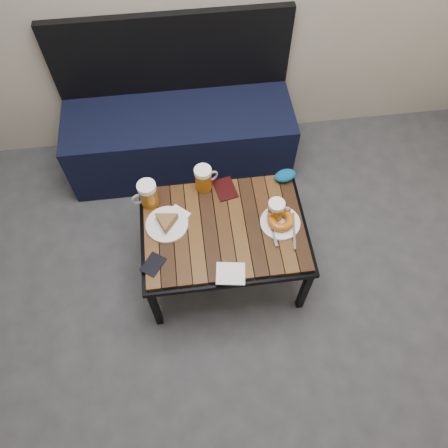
{
  "coord_description": "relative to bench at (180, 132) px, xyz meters",
  "views": [
    {
      "loc": [
        -0.2,
        -0.21,
        2.34
      ],
      "look_at": [
        -0.06,
        0.91,
        0.5
      ],
      "focal_mm": 35.0,
      "sensor_mm": 36.0,
      "label": 1
    }
  ],
  "objects": [
    {
      "name": "plate_pie",
      "position": [
        -0.1,
        -0.81,
        0.22
      ],
      "size": [
        0.21,
        0.21,
        0.06
      ],
      "color": "white",
      "rests_on": "cafe_table"
    },
    {
      "name": "napkin_right",
      "position": [
        0.18,
        -1.12,
        0.2
      ],
      "size": [
        0.15,
        0.13,
        0.01
      ],
      "rotation": [
        0.0,
        0.0,
        -0.15
      ],
      "color": "white",
      "rests_on": "cafe_table"
    },
    {
      "name": "plate_bagel",
      "position": [
        0.46,
        -0.87,
        0.22
      ],
      "size": [
        0.2,
        0.26,
        0.06
      ],
      "color": "white",
      "rests_on": "cafe_table"
    },
    {
      "name": "room_shell",
      "position": [
        0.23,
        -1.26,
        1.48
      ],
      "size": [
        4.0,
        4.0,
        4.0
      ],
      "color": "gray",
      "rests_on": "ground"
    },
    {
      "name": "napkin_left",
      "position": [
        -0.05,
        -0.77,
        0.2
      ],
      "size": [
        0.14,
        0.14,
        0.01
      ],
      "rotation": [
        0.0,
        0.0,
        0.85
      ],
      "color": "white",
      "rests_on": "cafe_table"
    },
    {
      "name": "passport_burgundy",
      "position": [
        0.21,
        -0.63,
        0.2
      ],
      "size": [
        0.13,
        0.16,
        0.01
      ],
      "primitive_type": "cube",
      "rotation": [
        0.0,
        0.0,
        0.2
      ],
      "color": "black",
      "rests_on": "cafe_table"
    },
    {
      "name": "cafe_table",
      "position": [
        0.18,
        -0.86,
        0.16
      ],
      "size": [
        0.84,
        0.62,
        0.47
      ],
      "color": "black",
      "rests_on": "ground"
    },
    {
      "name": "beer_mug_left",
      "position": [
        -0.19,
        -0.66,
        0.28
      ],
      "size": [
        0.15,
        0.11,
        0.15
      ],
      "rotation": [
        0.0,
        0.0,
        3.4
      ],
      "color": "#9D520C",
      "rests_on": "cafe_table"
    },
    {
      "name": "ground",
      "position": [
        0.23,
        -1.76,
        -0.27
      ],
      "size": [
        4.0,
        4.0,
        0.0
      ],
      "primitive_type": "plane",
      "color": "#2D2D30",
      "rests_on": "ground"
    },
    {
      "name": "bench",
      "position": [
        0.0,
        0.0,
        0.0
      ],
      "size": [
        1.4,
        0.5,
        0.95
      ],
      "color": "black",
      "rests_on": "ground"
    },
    {
      "name": "beer_mug_centre",
      "position": [
        0.1,
        -0.6,
        0.27
      ],
      "size": [
        0.14,
        0.11,
        0.14
      ],
      "rotation": [
        0.0,
        0.0,
        0.4
      ],
      "color": "#9D520C",
      "rests_on": "cafe_table"
    },
    {
      "name": "knit_pouch",
      "position": [
        0.54,
        -0.6,
        0.23
      ],
      "size": [
        0.13,
        0.1,
        0.05
      ],
      "primitive_type": "ellipsoid",
      "rotation": [
        0.0,
        0.0,
        0.24
      ],
      "color": "navy",
      "rests_on": "cafe_table"
    },
    {
      "name": "beer_mug_right",
      "position": [
        0.44,
        -0.83,
        0.27
      ],
      "size": [
        0.12,
        0.08,
        0.13
      ],
      "rotation": [
        0.0,
        0.0,
        0.02
      ],
      "color": "#9D520C",
      "rests_on": "cafe_table"
    },
    {
      "name": "passport_navy",
      "position": [
        -0.18,
        -1.02,
        0.2
      ],
      "size": [
        0.13,
        0.14,
        0.01
      ],
      "primitive_type": "cube",
      "rotation": [
        0.0,
        0.0,
        -0.62
      ],
      "color": "black",
      "rests_on": "cafe_table"
    }
  ]
}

